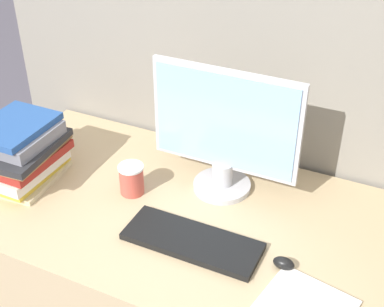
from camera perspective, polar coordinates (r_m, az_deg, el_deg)
cubicle_panel_rear at (r=1.98m, az=3.57°, el=3.96°), size 1.81×0.04×1.70m
desk at (r=1.97m, az=-1.87°, el=-14.17°), size 1.41×0.79×0.73m
monitor at (r=1.69m, az=3.45°, el=1.98°), size 0.49×0.19×0.43m
keyboard at (r=1.59m, az=0.01°, el=-9.32°), size 0.41×0.15×0.02m
mouse at (r=1.53m, az=9.75°, el=-11.48°), size 0.06×0.04×0.04m
coffee_cup at (r=1.76m, az=-6.47°, el=-2.74°), size 0.08×0.08×0.10m
book_stack at (r=1.88m, az=-17.89°, el=0.23°), size 0.26×0.32×0.22m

